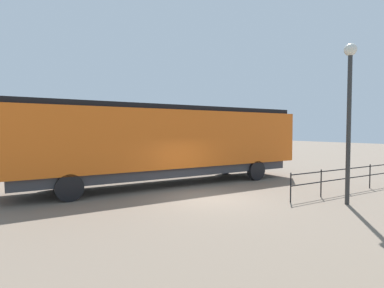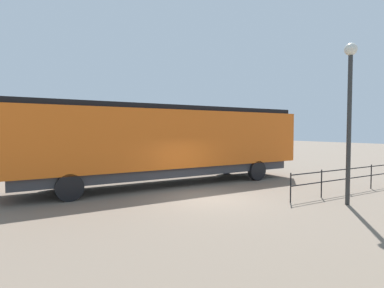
% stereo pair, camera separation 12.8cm
% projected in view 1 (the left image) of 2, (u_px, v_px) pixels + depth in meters
% --- Properties ---
extents(ground_plane, '(120.00, 120.00, 0.00)m').
position_uv_depth(ground_plane, '(208.00, 198.00, 12.87)').
color(ground_plane, '#756656').
extents(locomotive, '(3.19, 15.60, 4.05)m').
position_uv_depth(locomotive, '(176.00, 141.00, 16.37)').
color(locomotive, orange).
rests_on(locomotive, ground_plane).
extents(lamp_post, '(0.46, 0.46, 6.07)m').
position_uv_depth(lamp_post, '(349.00, 98.00, 11.67)').
color(lamp_post, '#2D2D2D').
rests_on(lamp_post, ground_plane).
extents(platform_fence, '(0.05, 7.57, 1.17)m').
position_uv_depth(platform_fence, '(347.00, 176.00, 14.08)').
color(platform_fence, black).
rests_on(platform_fence, ground_plane).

